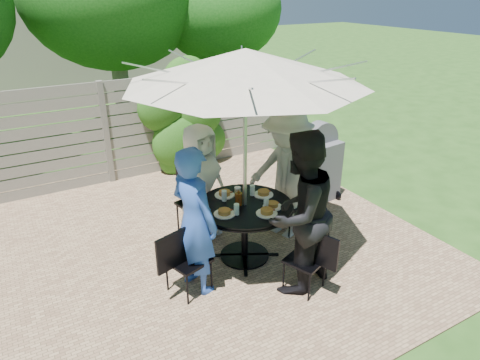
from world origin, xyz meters
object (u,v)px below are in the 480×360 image
person_right (286,174)px  glass_left (237,209)px  person_left (194,222)px  glass_front (266,203)px  chair_left (188,273)px  glass_back (224,196)px  chair_back (196,214)px  syrup_jug (239,199)px  chair_right (290,214)px  coffee_cup (238,192)px  bbq_grill (318,165)px  chair_front (305,272)px  person_front (299,214)px  plate_extra (272,205)px  patio_table (245,221)px  umbrella (245,67)px  plate_right (263,193)px  plate_left (224,213)px  person_back (200,182)px  plate_front (267,212)px  plate_back (225,194)px  glass_right (252,190)px

person_right → glass_left: person_right is taller
person_left → glass_front: 0.97m
chair_left → glass_back: bearing=16.7°
chair_back → syrup_jug: 1.09m
chair_back → person_right: bearing=45.6°
chair_right → person_left: bearing=5.1°
chair_right → coffee_cup: 1.07m
chair_left → bbq_grill: bearing=5.5°
chair_front → person_front: bearing=-4.0°
chair_back → plate_extra: 1.39m
patio_table → umbrella: size_ratio=0.44×
umbrella → plate_right: size_ratio=13.28×
plate_left → coffee_cup: bearing=42.5°
person_front → syrup_jug: 0.89m
person_back → plate_extra: person_back is taller
chair_right → plate_extra: bearing=26.0°
chair_left → person_right: size_ratio=0.47×
plate_front → plate_extra: size_ratio=1.08×
plate_left → plate_back: bearing=61.9°
patio_table → plate_right: size_ratio=5.79×
chair_left → syrup_jug: syrup_jug is taller
plate_right → patio_table: bearing=-163.1°
chair_back → plate_right: size_ratio=3.59×
chair_left → plate_right: chair_left is taller
glass_right → coffee_cup: 0.20m
chair_left → glass_front: size_ratio=6.28×
person_right → coffee_cup: size_ratio=15.60×
patio_table → plate_front: (0.10, -0.34, 0.26)m
chair_right → glass_left: (-1.14, -0.46, 0.60)m
plate_front → glass_right: 0.53m
plate_back → coffee_cup: (0.14, -0.10, 0.04)m
chair_front → glass_front: 0.94m
person_back → glass_back: bearing=-100.4°
person_back → chair_left: 1.39m
person_front → chair_left: bearing=-40.7°
glass_front → plate_left: bearing=167.8°
plate_back → glass_left: (-0.11, -0.52, 0.05)m
chair_right → plate_left: bearing=5.1°
plate_front → person_back: bearing=106.9°
glass_right → syrup_jug: 0.32m
person_back → person_front: 1.67m
person_back → chair_front: size_ratio=2.01×
chair_back → umbrella: bearing=4.9°
chair_front → chair_right: chair_right is taller
glass_right → plate_left: bearing=-153.5°
patio_table → glass_front: glass_front is taller
glass_left → coffee_cup: 0.48m
chair_back → plate_left: bearing=-15.5°
glass_left → bbq_grill: bbq_grill is taller
umbrella → plate_left: 1.71m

